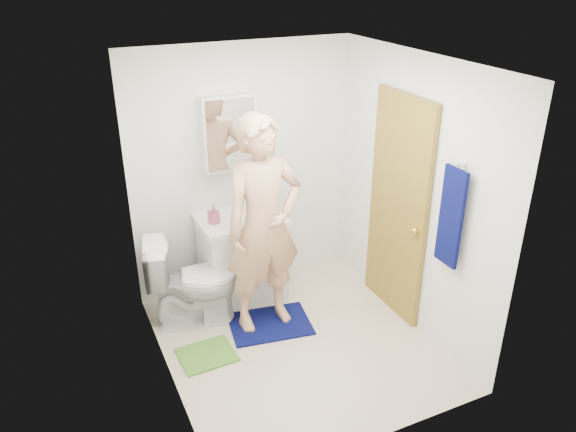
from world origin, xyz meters
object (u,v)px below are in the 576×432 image
at_px(medicine_cabinet, 229,133).
at_px(soap_dispenser, 214,214).
at_px(towel, 451,217).
at_px(toilet, 194,281).
at_px(vanity_cabinet, 242,259).
at_px(man, 264,226).
at_px(toothbrush_cup, 255,206).

relative_size(medicine_cabinet, soap_dispenser, 3.91).
relative_size(towel, toilet, 0.95).
relative_size(vanity_cabinet, soap_dispenser, 4.47).
bearing_deg(soap_dispenser, man, -60.69).
distance_m(medicine_cabinet, toilet, 1.38).
bearing_deg(man, vanity_cabinet, 88.12).
bearing_deg(toothbrush_cup, towel, -57.58).
xyz_separation_m(medicine_cabinet, toothbrush_cup, (0.18, -0.14, -0.70)).
xyz_separation_m(vanity_cabinet, toilet, (-0.55, -0.22, 0.02)).
bearing_deg(vanity_cabinet, man, -87.87).
distance_m(medicine_cabinet, man, 0.97).
bearing_deg(towel, man, 140.44).
distance_m(toilet, man, 0.86).
xyz_separation_m(toilet, man, (0.57, -0.30, 0.57)).
xyz_separation_m(toilet, toothbrush_cup, (0.73, 0.31, 0.48)).
bearing_deg(vanity_cabinet, towel, -51.53).
bearing_deg(medicine_cabinet, man, -88.50).
height_order(vanity_cabinet, soap_dispenser, soap_dispenser).
bearing_deg(man, toothbrush_cup, 70.95).
bearing_deg(toilet, vanity_cabinet, -54.55).
bearing_deg(man, medicine_cabinet, 87.48).
height_order(towel, soap_dispenser, towel).
xyz_separation_m(toilet, soap_dispenser, (0.28, 0.20, 0.52)).
xyz_separation_m(vanity_cabinet, towel, (1.18, -1.48, 0.85)).
xyz_separation_m(medicine_cabinet, toilet, (-0.55, -0.45, -1.18)).
height_order(vanity_cabinet, medicine_cabinet, medicine_cabinet).
distance_m(vanity_cabinet, toothbrush_cup, 0.54).
bearing_deg(towel, toilet, 143.83).
bearing_deg(medicine_cabinet, vanity_cabinet, -90.00).
bearing_deg(toothbrush_cup, vanity_cabinet, -155.38).
xyz_separation_m(towel, toothbrush_cup, (-1.00, 1.57, -0.35)).
bearing_deg(medicine_cabinet, toothbrush_cup, -37.50).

